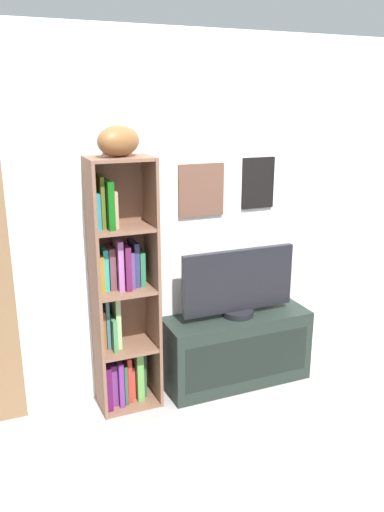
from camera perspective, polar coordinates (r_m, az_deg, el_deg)
ground at (r=3.09m, az=9.68°, el=-22.68°), size 5.20×5.20×0.04m
back_wall at (r=3.47m, az=0.77°, el=4.36°), size 4.80×0.08×2.36m
bookshelf at (r=3.29m, az=-8.03°, el=-4.88°), size 0.39×0.29×1.63m
football at (r=3.04m, az=-8.18°, el=12.56°), size 0.34×0.30×0.18m
tv_stand at (r=3.69m, az=5.01°, el=-10.24°), size 1.03×0.35×0.51m
television at (r=3.50m, az=5.21°, el=-3.06°), size 0.81×0.22×0.47m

